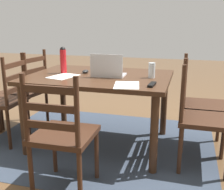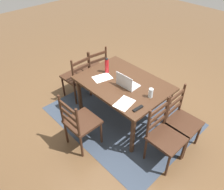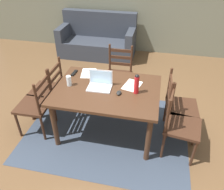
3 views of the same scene
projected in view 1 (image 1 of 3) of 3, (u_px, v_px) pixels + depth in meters
name	position (u px, v px, depth m)	size (l,w,h in m)	color
ground_plane	(100.00, 143.00, 2.98)	(14.00, 14.00, 0.00)	brown
area_rug	(100.00, 143.00, 2.98)	(2.37, 1.86, 0.01)	#333D4C
dining_table	(99.00, 84.00, 2.81)	(1.41, 1.03, 0.75)	#422819
chair_far_head	(62.00, 135.00, 2.04)	(0.45, 0.45, 0.95)	#3D2316
chair_right_near	(26.00, 91.00, 3.30)	(0.50, 0.50, 0.95)	#3D2316
chair_left_far	(200.00, 118.00, 2.41)	(0.44, 0.44, 0.95)	#3D2316
chair_left_near	(199.00, 104.00, 2.79)	(0.45, 0.45, 0.95)	#3D2316
chair_right_far	(5.00, 100.00, 2.93)	(0.46, 0.46, 0.95)	#3D2316
laptop	(108.00, 71.00, 2.70)	(0.33, 0.23, 0.23)	silver
water_bottle	(63.00, 60.00, 2.86)	(0.06, 0.06, 0.28)	red
drinking_glass	(152.00, 70.00, 2.64)	(0.07, 0.07, 0.15)	silver
computer_mouse	(85.00, 71.00, 2.90)	(0.06, 0.10, 0.03)	black
tv_remote	(152.00, 84.00, 2.34)	(0.04, 0.17, 0.02)	black
paper_stack_left	(63.00, 76.00, 2.72)	(0.21, 0.30, 0.00)	white
paper_stack_right	(127.00, 85.00, 2.35)	(0.21, 0.30, 0.00)	white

